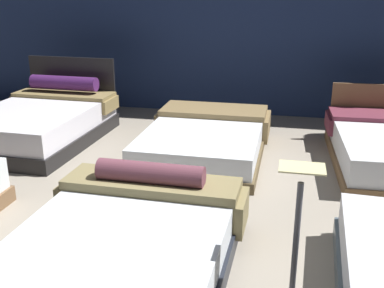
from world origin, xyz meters
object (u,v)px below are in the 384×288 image
(bed_4, at_px, (205,139))
(price_sign, at_px, (295,254))
(bed_1, at_px, (123,249))
(bed_3, at_px, (40,122))

(bed_4, bearing_deg, price_sign, -67.94)
(price_sign, bearing_deg, bed_1, 176.83)
(price_sign, bearing_deg, bed_4, 112.08)
(bed_3, height_order, price_sign, bed_3)
(bed_1, xyz_separation_m, bed_3, (-2.24, 2.75, 0.05))
(bed_1, height_order, bed_3, bed_3)
(bed_4, distance_m, price_sign, 3.01)
(bed_3, xyz_separation_m, bed_4, (2.33, -0.03, -0.07))
(bed_1, distance_m, bed_3, 3.54)
(bed_1, xyz_separation_m, bed_4, (0.09, 2.72, -0.02))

